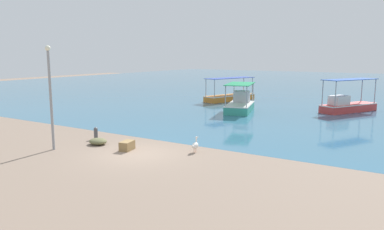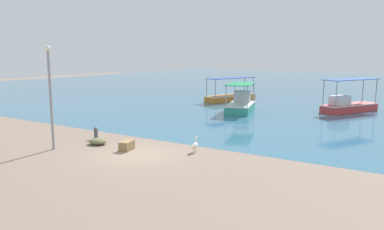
{
  "view_description": "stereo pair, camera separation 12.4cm",
  "coord_description": "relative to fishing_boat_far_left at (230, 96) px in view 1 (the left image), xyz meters",
  "views": [
    {
      "loc": [
        11.99,
        -14.04,
        4.98
      ],
      "look_at": [
        -0.04,
        5.36,
        1.24
      ],
      "focal_mm": 35.0,
      "sensor_mm": 36.0,
      "label": 1
    },
    {
      "loc": [
        12.1,
        -13.98,
        4.98
      ],
      "look_at": [
        -0.04,
        5.36,
        1.24
      ],
      "focal_mm": 35.0,
      "sensor_mm": 36.0,
      "label": 2
    }
  ],
  "objects": [
    {
      "name": "cargo_crate",
      "position": [
        4.74,
        -21.8,
        -0.26
      ],
      "size": [
        0.69,
        0.96,
        0.48
      ],
      "primitive_type": "cube",
      "rotation": [
        0.0,
        0.0,
        1.79
      ],
      "color": "olive",
      "rests_on": "ground"
    },
    {
      "name": "harbor_water",
      "position": [
        5.66,
        25.88,
        -0.49
      ],
      "size": [
        110.0,
        90.0,
        0.0
      ],
      "primitive_type": "cube",
      "color": "#366A88",
      "rests_on": "ground"
    },
    {
      "name": "lamp_post",
      "position": [
        1.36,
        -23.73,
        2.56
      ],
      "size": [
        0.28,
        0.28,
        5.4
      ],
      "color": "gray",
      "rests_on": "ground"
    },
    {
      "name": "fishing_boat_near_left",
      "position": [
        12.14,
        -1.73,
        0.13
      ],
      "size": [
        4.13,
        5.77,
        2.83
      ],
      "color": "#C93937",
      "rests_on": "harbor_water"
    },
    {
      "name": "mooring_bollard",
      "position": [
        1.44,
        -20.81,
        -0.12
      ],
      "size": [
        0.23,
        0.23,
        0.71
      ],
      "color": "#47474C",
      "rests_on": "ground"
    },
    {
      "name": "pelican",
      "position": [
        8.0,
        -20.3,
        -0.12
      ],
      "size": [
        0.36,
        0.81,
        0.8
      ],
      "color": "#E0997A",
      "rests_on": "ground"
    },
    {
      "name": "net_pile",
      "position": [
        2.53,
        -21.71,
        -0.32
      ],
      "size": [
        1.05,
        0.89,
        0.36
      ],
      "primitive_type": "ellipsoid",
      "color": "#686843",
      "rests_on": "ground"
    },
    {
      "name": "fishing_boat_near_right",
      "position": [
        4.19,
        -6.53,
        0.13
      ],
      "size": [
        3.19,
        5.0,
        2.46
      ],
      "color": "teal",
      "rests_on": "harbor_water"
    },
    {
      "name": "ground",
      "position": [
        5.66,
        -22.12,
        -0.5
      ],
      "size": [
        120.0,
        120.0,
        0.0
      ],
      "primitive_type": "plane",
      "color": "#826D5D"
    },
    {
      "name": "fishing_boat_far_left",
      "position": [
        0.0,
        0.0,
        0.0
      ],
      "size": [
        3.56,
        6.38,
        2.46
      ],
      "color": "orange",
      "rests_on": "harbor_water"
    }
  ]
}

